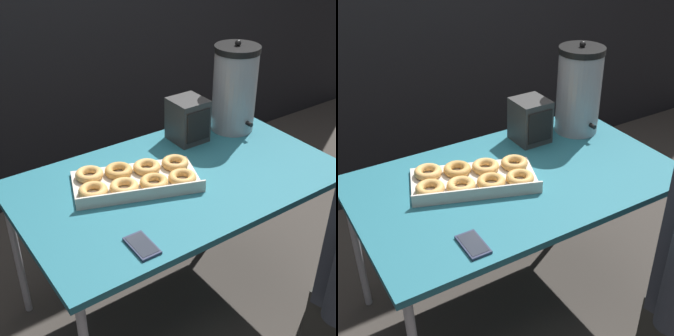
% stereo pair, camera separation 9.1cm
% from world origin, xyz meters
% --- Properties ---
extents(ground_plane, '(12.00, 12.00, 0.00)m').
position_xyz_m(ground_plane, '(0.00, 0.00, 0.00)').
color(ground_plane, '#3D3833').
extents(folding_table, '(1.32, 0.79, 0.71)m').
position_xyz_m(folding_table, '(0.00, 0.00, 0.66)').
color(folding_table, '#236675').
rests_on(folding_table, ground).
extents(donut_box, '(0.56, 0.42, 0.05)m').
position_xyz_m(donut_box, '(-0.17, 0.06, 0.73)').
color(donut_box, beige).
rests_on(donut_box, folding_table).
extents(coffee_urn, '(0.21, 0.24, 0.44)m').
position_xyz_m(coffee_urn, '(0.48, 0.22, 0.91)').
color(coffee_urn, '#939399').
rests_on(coffee_urn, folding_table).
extents(cell_phone, '(0.08, 0.13, 0.01)m').
position_xyz_m(cell_phone, '(-0.35, -0.29, 0.71)').
color(cell_phone, '#2D334C').
rests_on(cell_phone, folding_table).
extents(space_heater, '(0.15, 0.16, 0.20)m').
position_xyz_m(space_heater, '(0.23, 0.24, 0.81)').
color(space_heater, '#333333').
rests_on(space_heater, folding_table).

